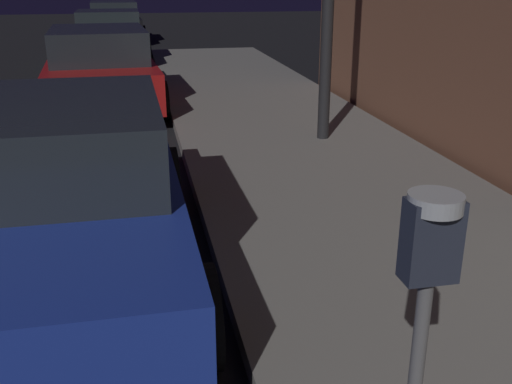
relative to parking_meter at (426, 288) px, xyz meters
name	(u,v)px	position (x,y,z in m)	size (l,w,h in m)	color
parking_meter	(426,288)	(0.00, 0.00, 0.00)	(0.19, 0.19, 1.45)	#59595B
car_blue	(63,195)	(-1.57, 2.75, -0.54)	(2.00, 4.30, 1.43)	navy
car_red	(101,68)	(-1.56, 9.44, -0.53)	(2.26, 4.61, 1.43)	maroon
car_green	(110,39)	(-1.57, 15.09, -0.55)	(2.11, 4.09, 1.43)	#19592D
car_black	(114,22)	(-1.57, 21.23, -0.53)	(2.16, 4.29, 1.43)	black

